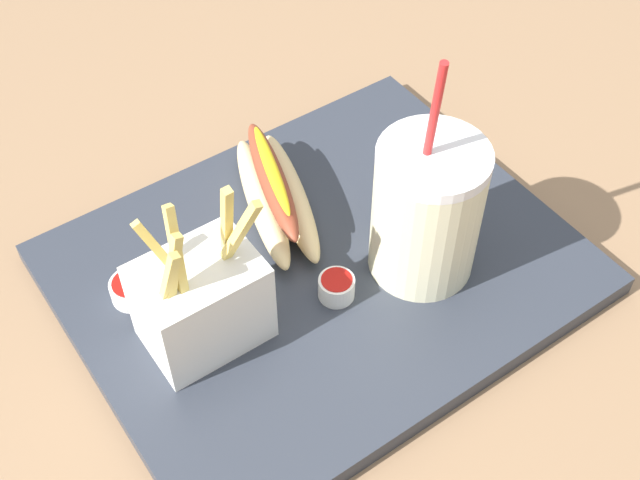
# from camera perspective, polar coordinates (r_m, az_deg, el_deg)

# --- Properties ---
(ground_plane) EXTENTS (2.40, 2.40, 0.02)m
(ground_plane) POSITION_cam_1_polar(r_m,az_deg,el_deg) (0.77, 0.00, -2.92)
(ground_plane) COLOR #8C6B4C
(food_tray) EXTENTS (0.43, 0.35, 0.02)m
(food_tray) POSITION_cam_1_polar(r_m,az_deg,el_deg) (0.76, 0.00, -1.99)
(food_tray) COLOR #2D333D
(food_tray) RESTS_ON ground_plane
(soda_cup) EXTENTS (0.09, 0.09, 0.22)m
(soda_cup) POSITION_cam_1_polar(r_m,az_deg,el_deg) (0.71, 7.28, 1.99)
(soda_cup) COLOR beige
(soda_cup) RESTS_ON food_tray
(fries_basket) EXTENTS (0.10, 0.07, 0.16)m
(fries_basket) POSITION_cam_1_polar(r_m,az_deg,el_deg) (0.67, -8.10, -4.13)
(fries_basket) COLOR white
(fries_basket) RESTS_ON food_tray
(hot_dog_1) EXTENTS (0.10, 0.18, 0.06)m
(hot_dog_1) POSITION_cam_1_polar(r_m,az_deg,el_deg) (0.78, -3.00, 3.22)
(hot_dog_1) COLOR #E5C689
(hot_dog_1) RESTS_ON food_tray
(ketchup_cup_1) EXTENTS (0.03, 0.03, 0.02)m
(ketchup_cup_1) POSITION_cam_1_polar(r_m,az_deg,el_deg) (0.84, 8.20, 6.04)
(ketchup_cup_1) COLOR white
(ketchup_cup_1) RESTS_ON food_tray
(ketchup_cup_2) EXTENTS (0.04, 0.04, 0.02)m
(ketchup_cup_2) POSITION_cam_1_polar(r_m,az_deg,el_deg) (0.74, -12.68, -3.25)
(ketchup_cup_2) COLOR white
(ketchup_cup_2) RESTS_ON food_tray
(ketchup_cup_3) EXTENTS (0.03, 0.03, 0.02)m
(ketchup_cup_3) POSITION_cam_1_polar(r_m,az_deg,el_deg) (0.72, 1.13, -3.18)
(ketchup_cup_3) COLOR white
(ketchup_cup_3) RESTS_ON food_tray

